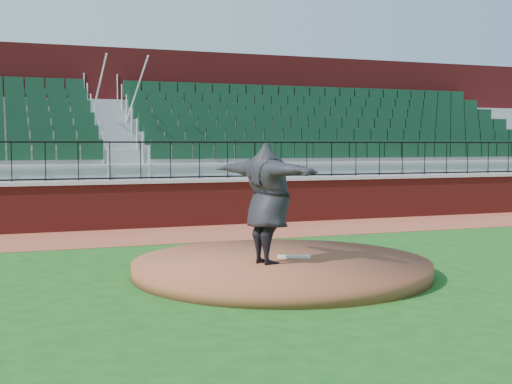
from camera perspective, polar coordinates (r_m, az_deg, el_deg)
ground at (r=12.23m, az=2.49°, el=-6.55°), size 90.00×90.00×0.00m
warning_track at (r=17.27m, az=-4.56°, el=-3.44°), size 34.00×3.20×0.01m
field_wall at (r=18.74m, az=-5.92°, el=-1.04°), size 34.00×0.35×1.20m
wall_cap at (r=18.69m, az=-5.94°, el=0.95°), size 34.00×0.45×0.10m
wall_railing at (r=18.67m, az=-5.95°, el=2.63°), size 34.00×0.05×1.00m
seating_stands at (r=21.32m, az=-7.82°, el=4.13°), size 34.00×5.10×4.60m
concourse_wall at (r=24.06m, az=-9.31°, el=5.17°), size 34.00×0.50×5.50m
pitchers_mound at (r=11.83m, az=2.12°, el=-6.29°), size 5.11×5.11×0.25m
pitching_rubber at (r=12.05m, az=3.18°, el=-5.41°), size 0.59×0.34×0.04m
pitcher at (r=11.33m, az=0.98°, el=-0.97°), size 1.44×2.56×2.02m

